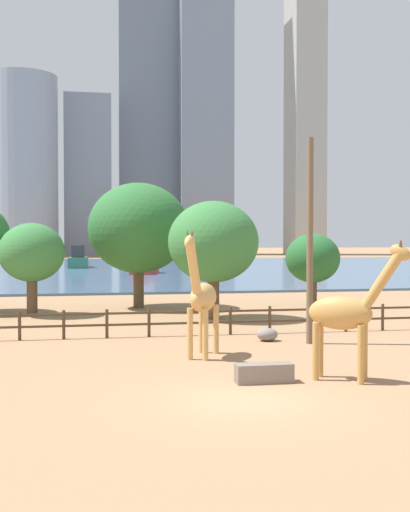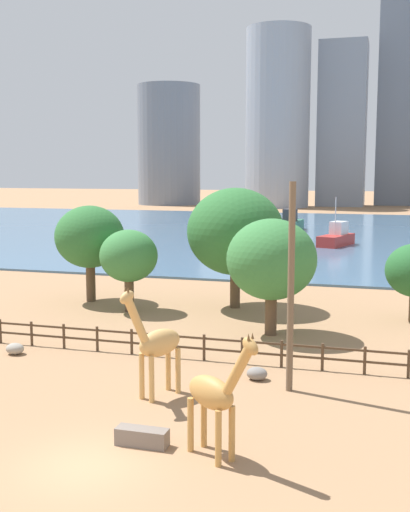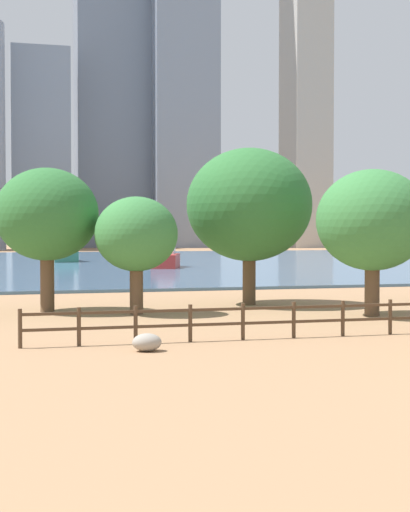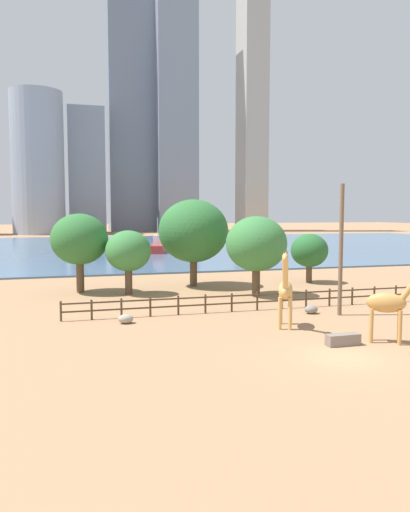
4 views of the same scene
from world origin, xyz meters
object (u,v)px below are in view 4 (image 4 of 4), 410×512
(boulder_by_pole, at_px, (126,319))
(giraffe_companion, at_px, (285,290))
(utility_pole, at_px, (341,250))
(tree_center_broad, at_px, (309,251))
(tree_right_tall, at_px, (193,231))
(giraffe_tall, at_px, (390,303))
(tree_left_large, at_px, (79,240))
(tree_left_small, at_px, (128,251))
(boat_sailboat, at_px, (99,241))
(feeding_trough, at_px, (343,340))
(tree_right_small, at_px, (256,244))
(boat_ferry, at_px, (158,247))
(boulder_near_fence, at_px, (311,309))

(boulder_by_pole, bearing_deg, giraffe_companion, -22.48)
(utility_pole, relative_size, tree_center_broad, 1.83)
(utility_pole, distance_m, tree_right_tall, 16.68)
(giraffe_tall, distance_m, tree_center_broad, 22.75)
(tree_left_large, distance_m, tree_left_small, 4.56)
(giraffe_companion, xyz_separation_m, boat_sailboat, (-5.79, 72.95, -0.95))
(tree_left_large, height_order, boat_sailboat, tree_left_large)
(giraffe_tall, relative_size, feeding_trough, 2.50)
(giraffe_companion, height_order, tree_center_broad, same)
(tree_left_small, distance_m, tree_right_small, 10.73)
(giraffe_tall, distance_m, boat_ferry, 59.79)
(tree_left_large, height_order, tree_left_small, tree_left_large)
(tree_center_broad, height_order, boat_ferry, boat_ferry)
(tree_right_small, xyz_separation_m, boat_ferry, (-0.06, 43.72, -3.12))
(tree_right_small, bearing_deg, giraffe_tall, -85.87)
(tree_right_small, relative_size, boat_ferry, 0.95)
(boulder_by_pole, xyz_separation_m, tree_right_small, (11.73, 7.50, 4.02))
(tree_left_large, bearing_deg, boulder_near_fence, -42.51)
(giraffe_companion, height_order, boulder_near_fence, giraffe_companion)
(tree_right_tall, bearing_deg, giraffe_companion, -86.64)
(utility_pole, relative_size, boat_sailboat, 1.16)
(tree_left_small, distance_m, boat_sailboat, 58.28)
(utility_pole, distance_m, tree_right_small, 9.29)
(boulder_near_fence, height_order, boulder_by_pole, same)
(utility_pole, height_order, tree_left_small, utility_pole)
(tree_left_large, relative_size, tree_right_small, 1.03)
(giraffe_tall, xyz_separation_m, giraffe_companion, (-3.79, 4.78, 0.12))
(tree_left_small, bearing_deg, tree_left_large, 150.48)
(boulder_by_pole, relative_size, tree_left_large, 0.14)
(boat_sailboat, bearing_deg, tree_right_small, -170.58)
(boat_ferry, distance_m, boat_sailboat, 19.81)
(utility_pole, distance_m, boulder_by_pole, 14.86)
(boulder_by_pole, relative_size, tree_right_small, 0.14)
(utility_pole, distance_m, tree_center_broad, 15.64)
(boulder_by_pole, bearing_deg, giraffe_tall, -33.55)
(giraffe_companion, xyz_separation_m, tree_right_small, (2.63, 11.27, 2.03))
(utility_pole, distance_m, boulder_near_fence, 4.53)
(tree_right_tall, distance_m, boat_sailboat, 55.49)
(utility_pole, bearing_deg, tree_right_small, 105.42)
(giraffe_companion, distance_m, feeding_trough, 5.10)
(giraffe_companion, xyz_separation_m, utility_pole, (5.10, 2.32, 2.14))
(giraffe_tall, bearing_deg, tree_right_tall, 136.56)
(giraffe_tall, xyz_separation_m, feeding_trough, (-2.62, 0.23, -1.86))
(tree_right_tall, bearing_deg, tree_left_small, -154.71)
(boat_sailboat, bearing_deg, boulder_by_pole, 178.91)
(boulder_by_pole, relative_size, tree_center_broad, 0.20)
(tree_center_broad, xyz_separation_m, boat_sailboat, (-16.29, 56.02, -1.84))
(tree_left_large, xyz_separation_m, tree_right_tall, (10.34, 0.85, 0.59))
(tree_center_broad, xyz_separation_m, tree_right_small, (-7.87, -5.67, 1.14))
(tree_right_tall, xyz_separation_m, tree_right_small, (3.68, -6.53, -0.87))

